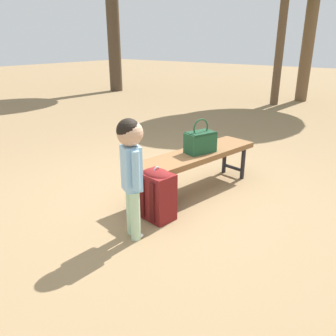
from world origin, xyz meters
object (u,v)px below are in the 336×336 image
object	(u,v)px
handbag	(200,141)
backpack_large	(157,193)
park_bench	(195,158)
backpack_small	(163,189)
child_standing	(131,161)

from	to	relation	value
handbag	backpack_large	world-z (taller)	handbag
park_bench	backpack_large	distance (m)	0.74
park_bench	handbag	bearing A→B (deg)	142.48
park_bench	backpack_large	bearing A→B (deg)	4.52
handbag	backpack_small	world-z (taller)	handbag
park_bench	backpack_large	xyz separation A→B (m)	(0.72, 0.06, -0.13)
park_bench	backpack_large	size ratio (longest dim) A/B	3.17
child_standing	handbag	bearing A→B (deg)	-176.83
handbag	child_standing	size ratio (longest dim) A/B	0.36
child_standing	backpack_large	distance (m)	0.57
handbag	backpack_small	bearing A→B (deg)	-13.50
child_standing	backpack_large	size ratio (longest dim) A/B	1.98
park_bench	child_standing	world-z (taller)	child_standing
park_bench	handbag	distance (m)	0.19
park_bench	backpack_small	distance (m)	0.52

